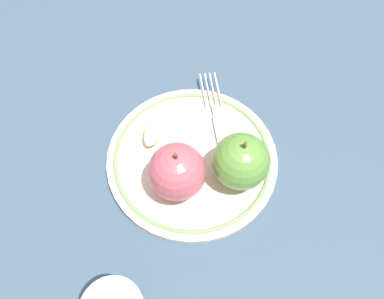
# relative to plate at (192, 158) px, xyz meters

# --- Properties ---
(ground_plane) EXTENTS (2.00, 2.00, 0.00)m
(ground_plane) POSITION_rel_plate_xyz_m (0.00, 0.01, -0.01)
(ground_plane) COLOR #394E61
(plate) EXTENTS (0.25, 0.25, 0.01)m
(plate) POSITION_rel_plate_xyz_m (0.00, 0.00, 0.00)
(plate) COLOR beige
(plate) RESTS_ON ground_plane
(apple_red_whole) EXTENTS (0.08, 0.08, 0.09)m
(apple_red_whole) POSITION_rel_plate_xyz_m (-0.05, -0.01, 0.05)
(apple_red_whole) COLOR #C2515D
(apple_red_whole) RESTS_ON plate
(apple_second_whole) EXTENTS (0.08, 0.08, 0.09)m
(apple_second_whole) POSITION_rel_plate_xyz_m (0.02, -0.07, 0.05)
(apple_second_whole) COLOR #5B8E37
(apple_second_whole) RESTS_ON plate
(apple_slice_front) EXTENTS (0.07, 0.05, 0.02)m
(apple_slice_front) POSITION_rel_plate_xyz_m (-0.00, 0.07, 0.02)
(apple_slice_front) COLOR beige
(apple_slice_front) RESTS_ON plate
(fork) EXTENTS (0.15, 0.15, 0.00)m
(fork) POSITION_rel_plate_xyz_m (0.07, 0.00, 0.01)
(fork) COLOR silver
(fork) RESTS_ON plate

